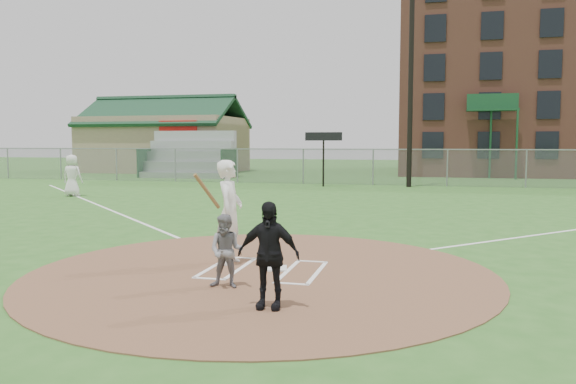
% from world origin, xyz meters
% --- Properties ---
extents(ground, '(140.00, 140.00, 0.00)m').
position_xyz_m(ground, '(0.00, 0.00, 0.00)').
color(ground, '#2C6121').
rests_on(ground, ground).
extents(dirt_circle, '(8.40, 8.40, 0.02)m').
position_xyz_m(dirt_circle, '(0.00, 0.00, 0.01)').
color(dirt_circle, brown).
rests_on(dirt_circle, ground).
extents(home_plate, '(0.53, 0.53, 0.03)m').
position_xyz_m(home_plate, '(0.18, 0.25, 0.03)').
color(home_plate, silver).
rests_on(home_plate, dirt_circle).
extents(foul_line_third, '(17.04, 17.04, 0.01)m').
position_xyz_m(foul_line_third, '(-9.00, 9.00, 0.01)').
color(foul_line_third, white).
rests_on(foul_line_third, ground).
extents(catcher, '(0.60, 0.48, 1.19)m').
position_xyz_m(catcher, '(-0.23, -1.22, 0.61)').
color(catcher, gray).
rests_on(catcher, dirt_circle).
extents(umpire, '(0.90, 0.39, 1.52)m').
position_xyz_m(umpire, '(0.73, -2.13, 0.78)').
color(umpire, black).
rests_on(umpire, dirt_circle).
extents(ondeck_player, '(0.93, 0.63, 1.84)m').
position_xyz_m(ondeck_player, '(-12.28, 12.08, 0.92)').
color(ondeck_player, white).
rests_on(ondeck_player, ground).
extents(batters_boxes, '(2.08, 1.88, 0.01)m').
position_xyz_m(batters_boxes, '(0.00, 0.15, 0.03)').
color(batters_boxes, white).
rests_on(batters_boxes, dirt_circle).
extents(batter_at_plate, '(0.74, 1.05, 2.00)m').
position_xyz_m(batter_at_plate, '(-0.80, 0.53, 1.02)').
color(batter_at_plate, white).
rests_on(batter_at_plate, dirt_circle).
extents(outfield_fence, '(56.08, 0.08, 2.03)m').
position_xyz_m(outfield_fence, '(0.00, 22.00, 1.02)').
color(outfield_fence, slate).
rests_on(outfield_fence, ground).
extents(bleachers, '(6.08, 3.20, 3.20)m').
position_xyz_m(bleachers, '(-13.00, 26.20, 1.59)').
color(bleachers, '#B7BABF').
rests_on(bleachers, ground).
extents(clubhouse, '(12.20, 8.71, 6.23)m').
position_xyz_m(clubhouse, '(-18.00, 32.99, 2.39)').
color(clubhouse, tan).
rests_on(clubhouse, ground).
extents(light_pole, '(1.20, 0.30, 12.22)m').
position_xyz_m(light_pole, '(2.00, 21.00, 6.61)').
color(light_pole, black).
rests_on(light_pole, ground).
extents(scoreboard_sign, '(2.00, 0.10, 2.93)m').
position_xyz_m(scoreboard_sign, '(-2.50, 20.20, 2.39)').
color(scoreboard_sign, black).
rests_on(scoreboard_sign, ground).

